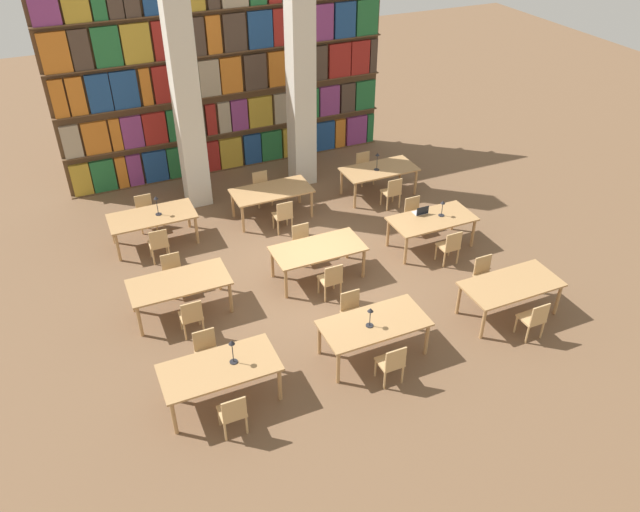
# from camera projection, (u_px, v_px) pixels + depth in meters

# --- Properties ---
(ground_plane) EXTENTS (40.00, 40.00, 0.00)m
(ground_plane) POSITION_uv_depth(u_px,v_px,m) (315.00, 275.00, 13.81)
(ground_plane) COLOR brown
(bookshelf_bank) EXTENTS (9.15, 0.35, 5.50)m
(bookshelf_bank) POSITION_uv_depth(u_px,v_px,m) (227.00, 76.00, 16.77)
(bookshelf_bank) COLOR brown
(bookshelf_bank) RESTS_ON ground_plane
(pillar_left) EXTENTS (0.61, 0.61, 6.00)m
(pillar_left) POSITION_uv_depth(u_px,v_px,m) (185.00, 91.00, 14.87)
(pillar_left) COLOR silver
(pillar_left) RESTS_ON ground_plane
(pillar_center) EXTENTS (0.61, 0.61, 6.00)m
(pillar_center) POSITION_uv_depth(u_px,v_px,m) (301.00, 75.00, 15.87)
(pillar_center) COLOR silver
(pillar_center) RESTS_ON ground_plane
(reading_table_0) EXTENTS (1.98, 0.98, 0.77)m
(reading_table_0) POSITION_uv_depth(u_px,v_px,m) (220.00, 370.00, 10.42)
(reading_table_0) COLOR tan
(reading_table_0) RESTS_ON ground_plane
(chair_0) EXTENTS (0.42, 0.40, 0.86)m
(chair_0) POSITION_uv_depth(u_px,v_px,m) (233.00, 413.00, 9.96)
(chair_0) COLOR tan
(chair_0) RESTS_ON ground_plane
(chair_1) EXTENTS (0.42, 0.40, 0.86)m
(chair_1) POSITION_uv_depth(u_px,v_px,m) (207.00, 351.00, 11.12)
(chair_1) COLOR tan
(chair_1) RESTS_ON ground_plane
(desk_lamp_0) EXTENTS (0.14, 0.14, 0.48)m
(desk_lamp_0) POSITION_uv_depth(u_px,v_px,m) (232.00, 348.00, 10.29)
(desk_lamp_0) COLOR #232328
(desk_lamp_0) RESTS_ON reading_table_0
(reading_table_1) EXTENTS (1.98, 0.98, 0.77)m
(reading_table_1) POSITION_uv_depth(u_px,v_px,m) (374.00, 326.00, 11.36)
(reading_table_1) COLOR tan
(reading_table_1) RESTS_ON ground_plane
(chair_2) EXTENTS (0.42, 0.40, 0.86)m
(chair_2) POSITION_uv_depth(u_px,v_px,m) (392.00, 363.00, 10.89)
(chair_2) COLOR tan
(chair_2) RESTS_ON ground_plane
(chair_3) EXTENTS (0.42, 0.40, 0.86)m
(chair_3) POSITION_uv_depth(u_px,v_px,m) (352.00, 311.00, 12.05)
(chair_3) COLOR tan
(chair_3) RESTS_ON ground_plane
(desk_lamp_1) EXTENTS (0.14, 0.14, 0.41)m
(desk_lamp_1) POSITION_uv_depth(u_px,v_px,m) (370.00, 314.00, 11.09)
(desk_lamp_1) COLOR #232328
(desk_lamp_1) RESTS_ON reading_table_1
(reading_table_2) EXTENTS (1.98, 0.98, 0.77)m
(reading_table_2) POSITION_uv_depth(u_px,v_px,m) (511.00, 286.00, 12.34)
(reading_table_2) COLOR tan
(reading_table_2) RESTS_ON ground_plane
(chair_4) EXTENTS (0.42, 0.40, 0.86)m
(chair_4) POSITION_uv_depth(u_px,v_px,m) (534.00, 319.00, 11.87)
(chair_4) COLOR tan
(chair_4) RESTS_ON ground_plane
(chair_5) EXTENTS (0.42, 0.40, 0.86)m
(chair_5) POSITION_uv_depth(u_px,v_px,m) (485.00, 275.00, 13.04)
(chair_5) COLOR tan
(chair_5) RESTS_ON ground_plane
(reading_table_3) EXTENTS (1.98, 0.98, 0.77)m
(reading_table_3) POSITION_uv_depth(u_px,v_px,m) (179.00, 285.00, 12.39)
(reading_table_3) COLOR tan
(reading_table_3) RESTS_ON ground_plane
(chair_6) EXTENTS (0.42, 0.40, 0.86)m
(chair_6) POSITION_uv_depth(u_px,v_px,m) (191.00, 316.00, 11.94)
(chair_6) COLOR tan
(chair_6) RESTS_ON ground_plane
(chair_7) EXTENTS (0.42, 0.40, 0.86)m
(chair_7) POSITION_uv_depth(u_px,v_px,m) (173.00, 273.00, 13.11)
(chair_7) COLOR tan
(chair_7) RESTS_ON ground_plane
(reading_table_4) EXTENTS (1.98, 0.98, 0.77)m
(reading_table_4) POSITION_uv_depth(u_px,v_px,m) (318.00, 251.00, 13.38)
(reading_table_4) COLOR tan
(reading_table_4) RESTS_ON ground_plane
(chair_8) EXTENTS (0.42, 0.40, 0.86)m
(chair_8) POSITION_uv_depth(u_px,v_px,m) (331.00, 279.00, 12.91)
(chair_8) COLOR tan
(chair_8) RESTS_ON ground_plane
(chair_9) EXTENTS (0.42, 0.40, 0.86)m
(chair_9) POSITION_uv_depth(u_px,v_px,m) (302.00, 242.00, 14.08)
(chair_9) COLOR tan
(chair_9) RESTS_ON ground_plane
(reading_table_5) EXTENTS (1.98, 0.98, 0.77)m
(reading_table_5) POSITION_uv_depth(u_px,v_px,m) (432.00, 221.00, 14.40)
(reading_table_5) COLOR tan
(reading_table_5) RESTS_ON ground_plane
(chair_10) EXTENTS (0.42, 0.40, 0.86)m
(chair_10) POSITION_uv_depth(u_px,v_px,m) (450.00, 246.00, 13.94)
(chair_10) COLOR tan
(chair_10) RESTS_ON ground_plane
(chair_11) EXTENTS (0.42, 0.40, 0.86)m
(chair_11) POSITION_uv_depth(u_px,v_px,m) (414.00, 214.00, 15.11)
(chair_11) COLOR tan
(chair_11) RESTS_ON ground_plane
(desk_lamp_2) EXTENTS (0.14, 0.14, 0.39)m
(desk_lamp_2) POSITION_uv_depth(u_px,v_px,m) (442.00, 206.00, 14.30)
(desk_lamp_2) COLOR #232328
(desk_lamp_2) RESTS_ON reading_table_5
(laptop) EXTENTS (0.32, 0.22, 0.21)m
(laptop) POSITION_uv_depth(u_px,v_px,m) (421.00, 212.00, 14.51)
(laptop) COLOR silver
(laptop) RESTS_ON reading_table_5
(reading_table_6) EXTENTS (1.98, 0.98, 0.77)m
(reading_table_6) POSITION_uv_depth(u_px,v_px,m) (152.00, 218.00, 14.50)
(reading_table_6) COLOR tan
(reading_table_6) RESTS_ON ground_plane
(chair_12) EXTENTS (0.42, 0.40, 0.86)m
(chair_12) POSITION_uv_depth(u_px,v_px,m) (159.00, 243.00, 14.03)
(chair_12) COLOR tan
(chair_12) RESTS_ON ground_plane
(chair_13) EXTENTS (0.42, 0.40, 0.86)m
(chair_13) POSITION_uv_depth(u_px,v_px,m) (145.00, 212.00, 15.20)
(chair_13) COLOR tan
(chair_13) RESTS_ON ground_plane
(desk_lamp_3) EXTENTS (0.14, 0.14, 0.48)m
(desk_lamp_3) POSITION_uv_depth(u_px,v_px,m) (157.00, 202.00, 14.31)
(desk_lamp_3) COLOR #232328
(desk_lamp_3) RESTS_ON reading_table_6
(reading_table_7) EXTENTS (1.98, 0.98, 0.77)m
(reading_table_7) POSITION_uv_depth(u_px,v_px,m) (272.00, 193.00, 15.52)
(reading_table_7) COLOR tan
(reading_table_7) RESTS_ON ground_plane
(chair_14) EXTENTS (0.42, 0.40, 0.86)m
(chair_14) POSITION_uv_depth(u_px,v_px,m) (283.00, 215.00, 15.06)
(chair_14) COLOR tan
(chair_14) RESTS_ON ground_plane
(chair_15) EXTENTS (0.42, 0.40, 0.86)m
(chair_15) POSITION_uv_depth(u_px,v_px,m) (262.00, 187.00, 16.23)
(chair_15) COLOR tan
(chair_15) RESTS_ON ground_plane
(reading_table_8) EXTENTS (1.98, 0.98, 0.77)m
(reading_table_8) POSITION_uv_depth(u_px,v_px,m) (379.00, 171.00, 16.50)
(reading_table_8) COLOR tan
(reading_table_8) RESTS_ON ground_plane
(chair_16) EXTENTS (0.42, 0.40, 0.86)m
(chair_16) POSITION_uv_depth(u_px,v_px,m) (392.00, 192.00, 16.03)
(chair_16) COLOR tan
(chair_16) RESTS_ON ground_plane
(chair_17) EXTENTS (0.42, 0.40, 0.86)m
(chair_17) POSITION_uv_depth(u_px,v_px,m) (364.00, 167.00, 17.20)
(chair_17) COLOR tan
(chair_17) RESTS_ON ground_plane
(desk_lamp_4) EXTENTS (0.14, 0.14, 0.48)m
(desk_lamp_4) POSITION_uv_depth(u_px,v_px,m) (377.00, 159.00, 16.21)
(desk_lamp_4) COLOR #232328
(desk_lamp_4) RESTS_ON reading_table_8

